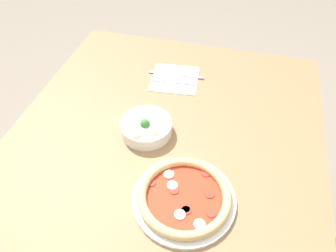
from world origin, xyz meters
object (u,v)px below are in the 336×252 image
Objects in this scene: pizza at (184,197)px; bowl at (146,127)px; fork at (174,82)px; knife at (179,75)px.

bowl is at bearing 38.84° from pizza.
fork is at bearing 17.17° from pizza.
pizza is 0.29m from bowl.
pizza is 1.68× the size of fork.
bowl reaches higher than knife.
bowl is 0.34m from knife.
knife is (0.33, -0.03, -0.02)m from bowl.
pizza is at bearing -141.16° from bowl.
pizza is at bearing 101.92° from knife.
bowl reaches higher than pizza.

